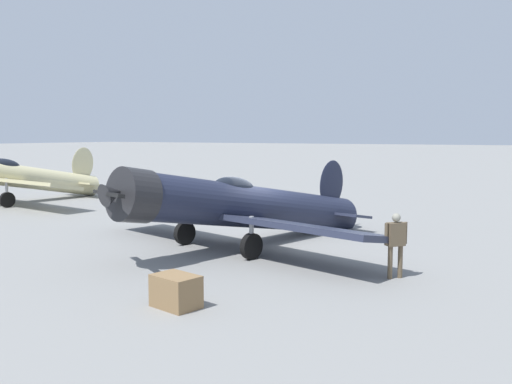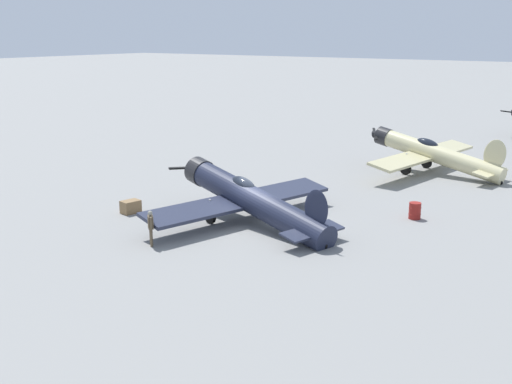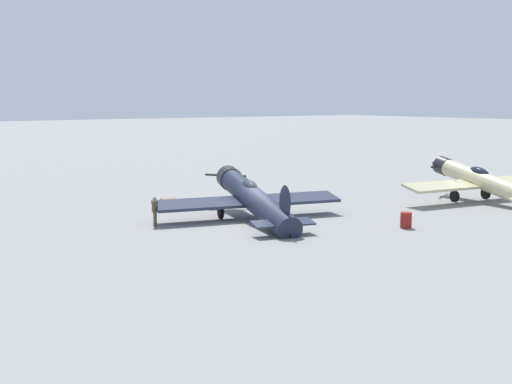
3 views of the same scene
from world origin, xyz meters
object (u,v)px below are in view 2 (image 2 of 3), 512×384
object	(u,v)px
airplane_foreground	(249,199)
equipment_crate	(131,207)
airplane_mid_apron	(432,153)
ground_crew_mechanic	(151,225)
fuel_drum	(415,211)

from	to	relation	value
airplane_foreground	equipment_crate	world-z (taller)	airplane_foreground
airplane_mid_apron	ground_crew_mechanic	world-z (taller)	airplane_mid_apron
airplane_foreground	airplane_mid_apron	xyz separation A→B (m)	(-17.15, 3.95, 0.17)
equipment_crate	fuel_drum	bearing A→B (deg)	119.91
airplane_foreground	fuel_drum	size ratio (longest dim) A/B	13.02
ground_crew_mechanic	fuel_drum	xyz separation A→B (m)	(-11.29, 8.76, -0.59)
equipment_crate	airplane_foreground	bearing A→B (deg)	108.03
ground_crew_mechanic	equipment_crate	bearing A→B (deg)	95.45
airplane_mid_apron	equipment_crate	size ratio (longest dim) A/B	10.79
airplane_mid_apron	fuel_drum	world-z (taller)	airplane_mid_apron
airplane_mid_apron	ground_crew_mechanic	size ratio (longest dim) A/B	7.16
airplane_foreground	ground_crew_mechanic	distance (m)	5.91
equipment_crate	fuel_drum	xyz separation A→B (m)	(-7.81, 13.58, 0.09)
airplane_mid_apron	airplane_foreground	bearing A→B (deg)	85.73
airplane_mid_apron	equipment_crate	world-z (taller)	airplane_mid_apron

